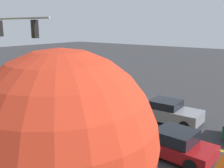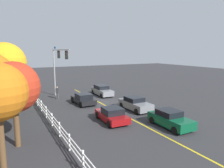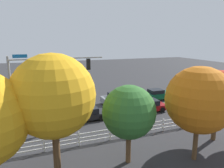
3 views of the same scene
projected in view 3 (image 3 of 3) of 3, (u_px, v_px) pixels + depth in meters
ground_plane at (85, 113)px, 23.86m from camera, size 120.00×120.00×0.00m
lane_center_stripe at (117, 109)px, 25.25m from camera, size 28.00×0.16×0.01m
signal_assembly at (41, 79)px, 17.60m from camera, size 7.89×0.38×7.06m
car_0 at (87, 114)px, 21.73m from camera, size 4.09×2.06×1.33m
car_1 at (157, 95)px, 29.08m from camera, size 4.17×1.96×1.46m
car_2 at (117, 98)px, 27.33m from camera, size 4.30×2.05×1.44m
car_3 at (149, 106)px, 24.35m from camera, size 4.12×2.13×1.38m
car_4 at (48, 105)px, 24.32m from camera, size 4.59×1.85×1.47m
pedestrian at (44, 125)px, 18.19m from camera, size 0.44×0.48×1.69m
white_rail_fence at (138, 129)px, 18.21m from camera, size 26.10×0.10×1.15m
tree_0 at (199, 100)px, 13.79m from camera, size 4.48×4.48×6.57m
tree_1 at (218, 92)px, 16.68m from camera, size 3.43×3.43×5.89m
tree_3 at (129, 112)px, 13.60m from camera, size 3.55×3.55×5.38m
tree_4 at (53, 96)px, 11.92m from camera, size 4.88×4.88×7.53m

